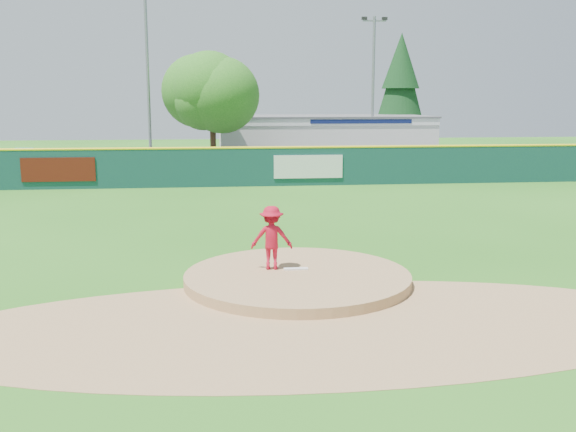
{
  "coord_description": "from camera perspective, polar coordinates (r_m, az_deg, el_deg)",
  "views": [
    {
      "loc": [
        -1.96,
        -14.97,
        4.38
      ],
      "look_at": [
        0.0,
        2.0,
        1.3
      ],
      "focal_mm": 40.0,
      "sensor_mm": 36.0,
      "label": 1
    }
  ],
  "objects": [
    {
      "name": "playground_slide",
      "position": [
        40.67,
        -22.5,
        4.43
      ],
      "size": [
        1.05,
        2.96,
        1.63
      ],
      "color": "#1A7CE3",
      "rests_on": "ground"
    },
    {
      "name": "van",
      "position": [
        39.03,
        -0.41,
        4.89
      ],
      "size": [
        5.87,
        4.23,
        1.48
      ],
      "primitive_type": "imported",
      "rotation": [
        0.0,
        0.0,
        1.2
      ],
      "color": "white",
      "rests_on": "parking_lot"
    },
    {
      "name": "light_pole_left",
      "position": [
        42.2,
        -12.36,
        12.25
      ],
      "size": [
        1.75,
        0.25,
        11.0
      ],
      "color": "gray",
      "rests_on": "ground"
    },
    {
      "name": "ground",
      "position": [
        15.72,
        0.84,
        -5.96
      ],
      "size": [
        120.0,
        120.0,
        0.0
      ],
      "primitive_type": "plane",
      "color": "#286B19",
      "rests_on": "ground"
    },
    {
      "name": "pitching_rubber",
      "position": [
        15.94,
        0.7,
        -4.73
      ],
      "size": [
        0.6,
        0.15,
        0.04
      ],
      "primitive_type": "cube",
      "color": "white",
      "rests_on": "pitchers_mound"
    },
    {
      "name": "light_pole_right",
      "position": [
        45.33,
        7.56,
        11.6
      ],
      "size": [
        1.75,
        0.25,
        10.0
      ],
      "color": "gray",
      "rests_on": "ground"
    },
    {
      "name": "infield_dirt_arc",
      "position": [
        12.89,
        2.58,
        -9.62
      ],
      "size": [
        15.4,
        15.4,
        0.01
      ],
      "primitive_type": "cylinder",
      "color": "#9E774C",
      "rests_on": "ground"
    },
    {
      "name": "pitchers_mound",
      "position": [
        15.72,
        0.84,
        -5.96
      ],
      "size": [
        5.5,
        5.5,
        0.5
      ],
      "primitive_type": "cylinder",
      "color": "#9E774C",
      "rests_on": "ground"
    },
    {
      "name": "fence_banners",
      "position": [
        33.1,
        -9.05,
        4.23
      ],
      "size": [
        16.19,
        0.04,
        1.2
      ],
      "color": "#53150B",
      "rests_on": "ground"
    },
    {
      "name": "outfield_fence",
      "position": [
        33.19,
        -3.18,
        4.51
      ],
      "size": [
        40.0,
        0.14,
        2.07
      ],
      "color": "#123B39",
      "rests_on": "ground"
    },
    {
      "name": "parking_lot",
      "position": [
        42.24,
        -3.9,
        4.25
      ],
      "size": [
        44.0,
        16.0,
        0.02
      ],
      "primitive_type": "cube",
      "color": "#38383A",
      "rests_on": "ground"
    },
    {
      "name": "deciduous_tree",
      "position": [
        39.97,
        -6.75,
        10.39
      ],
      "size": [
        5.6,
        5.6,
        7.36
      ],
      "color": "#382314",
      "rests_on": "ground"
    },
    {
      "name": "conifer_tree",
      "position": [
        53.13,
        9.97,
        11.31
      ],
      "size": [
        4.4,
        4.4,
        9.5
      ],
      "color": "#382314",
      "rests_on": "ground"
    },
    {
      "name": "pitcher",
      "position": [
        15.85,
        -1.47,
        -1.94
      ],
      "size": [
        1.08,
        0.69,
        1.58
      ],
      "primitive_type": "imported",
      "rotation": [
        0.0,
        0.0,
        3.04
      ],
      "color": "#AF0F26",
      "rests_on": "pitchers_mound"
    },
    {
      "name": "pool_building_grp",
      "position": [
        47.71,
        3.05,
        6.93
      ],
      "size": [
        15.2,
        8.2,
        3.31
      ],
      "color": "silver",
      "rests_on": "ground"
    }
  ]
}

